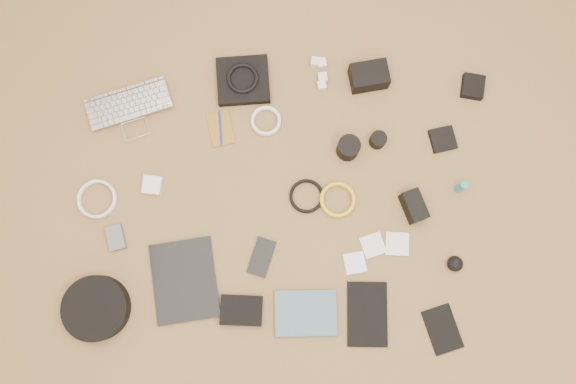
{
  "coord_description": "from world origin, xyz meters",
  "views": [
    {
      "loc": [
        0.03,
        -0.28,
        1.97
      ],
      "look_at": [
        0.03,
        0.04,
        0.02
      ],
      "focal_mm": 35.0,
      "sensor_mm": 36.0,
      "label": 1
    }
  ],
  "objects_px": {
    "dslr_camera": "(369,76)",
    "phone": "(262,257)",
    "headphone_case": "(96,308)",
    "laptop": "(132,115)",
    "tablet": "(184,281)",
    "paperback": "(306,337)"
  },
  "relations": [
    {
      "from": "laptop",
      "to": "dslr_camera",
      "type": "distance_m",
      "value": 0.87
    },
    {
      "from": "phone",
      "to": "paperback",
      "type": "distance_m",
      "value": 0.31
    },
    {
      "from": "tablet",
      "to": "phone",
      "type": "bearing_deg",
      "value": 8.15
    },
    {
      "from": "tablet",
      "to": "headphone_case",
      "type": "distance_m",
      "value": 0.31
    },
    {
      "from": "dslr_camera",
      "to": "phone",
      "type": "height_order",
      "value": "dslr_camera"
    },
    {
      "from": "tablet",
      "to": "laptop",
      "type": "bearing_deg",
      "value": 100.39
    },
    {
      "from": "tablet",
      "to": "headphone_case",
      "type": "bearing_deg",
      "value": -171.28
    },
    {
      "from": "phone",
      "to": "laptop",
      "type": "bearing_deg",
      "value": 150.69
    },
    {
      "from": "dslr_camera",
      "to": "paperback",
      "type": "bearing_deg",
      "value": -114.02
    },
    {
      "from": "laptop",
      "to": "phone",
      "type": "relative_size",
      "value": 2.31
    },
    {
      "from": "dslr_camera",
      "to": "laptop",
      "type": "bearing_deg",
      "value": 179.21
    },
    {
      "from": "laptop",
      "to": "headphone_case",
      "type": "distance_m",
      "value": 0.69
    },
    {
      "from": "phone",
      "to": "headphone_case",
      "type": "xyz_separation_m",
      "value": [
        -0.56,
        -0.19,
        0.03
      ]
    },
    {
      "from": "phone",
      "to": "headphone_case",
      "type": "distance_m",
      "value": 0.59
    },
    {
      "from": "laptop",
      "to": "phone",
      "type": "xyz_separation_m",
      "value": [
        0.48,
        -0.5,
        -0.01
      ]
    },
    {
      "from": "headphone_case",
      "to": "laptop",
      "type": "bearing_deg",
      "value": 83.95
    },
    {
      "from": "laptop",
      "to": "headphone_case",
      "type": "xyz_separation_m",
      "value": [
        -0.07,
        -0.69,
        0.02
      ]
    },
    {
      "from": "tablet",
      "to": "paperback",
      "type": "distance_m",
      "value": 0.46
    },
    {
      "from": "dslr_camera",
      "to": "tablet",
      "type": "bearing_deg",
      "value": -141.71
    },
    {
      "from": "dslr_camera",
      "to": "phone",
      "type": "relative_size",
      "value": 1.01
    },
    {
      "from": "headphone_case",
      "to": "paperback",
      "type": "xyz_separation_m",
      "value": [
        0.72,
        -0.08,
        -0.02
      ]
    },
    {
      "from": "dslr_camera",
      "to": "headphone_case",
      "type": "height_order",
      "value": "dslr_camera"
    }
  ]
}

